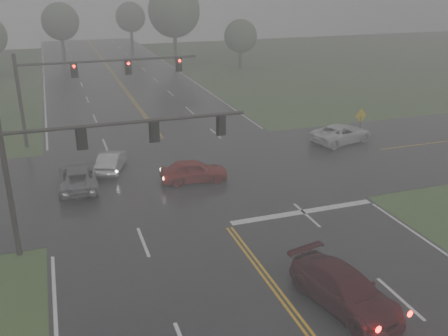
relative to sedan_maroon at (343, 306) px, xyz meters
name	(u,v)px	position (x,y,z in m)	size (l,w,h in m)	color
main_road	(197,185)	(-2.08, 13.62, 0.00)	(18.00, 160.00, 0.02)	black
cross_street	(188,174)	(-2.08, 15.62, 0.00)	(120.00, 14.00, 0.02)	black
stop_bar	(303,212)	(2.42, 8.02, 0.00)	(8.50, 0.50, 0.01)	silver
sedan_maroon	(343,306)	(0.00, 0.00, 0.00)	(2.10, 5.16, 1.50)	#390A10
sedan_red	(194,182)	(-2.09, 14.23, 0.00)	(1.71, 4.25, 1.45)	maroon
sedan_silver	(112,170)	(-6.77, 17.95, 0.00)	(1.37, 3.94, 1.30)	#ACAFB4
car_grey	(79,188)	(-9.07, 15.62, 0.00)	(2.27, 4.93, 1.37)	#5C5F64
pickup_white	(341,142)	(11.00, 18.16, 0.00)	(2.38, 5.17, 1.44)	silver
signal_gantry_near	(85,153)	(-8.85, 8.39, 4.69)	(11.32, 0.29, 6.71)	black
signal_gantry_far	(78,79)	(-7.99, 25.10, 4.97)	(13.68, 0.36, 7.03)	black
sign_diamond_east	(361,120)	(12.45, 17.91, 1.80)	(1.11, 0.19, 2.67)	black
tree_ne_a	(174,11)	(8.25, 60.63, 7.36)	(7.61, 7.61, 11.18)	#2D231D
tree_n_mid	(60,22)	(-7.58, 70.41, 5.56)	(5.76, 5.76, 8.46)	#2D231D
tree_e_near	(241,36)	(15.49, 52.09, 4.41)	(4.58, 4.58, 6.73)	#2D231D
tree_n_far	(130,17)	(4.93, 80.57, 5.20)	(5.39, 5.39, 7.91)	#2D231D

